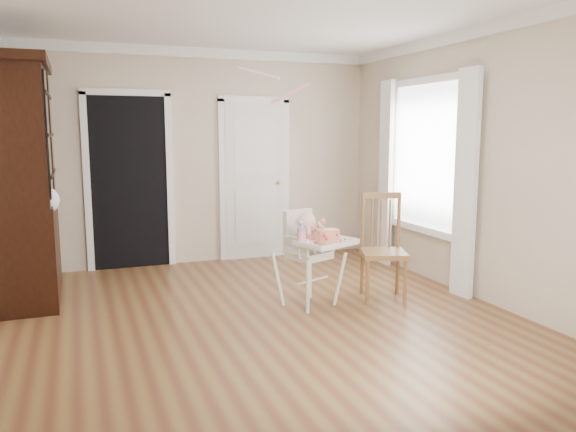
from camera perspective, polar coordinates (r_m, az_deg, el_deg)
name	(u,v)px	position (r m, az deg, el deg)	size (l,w,h in m)	color
floor	(263,321)	(5.12, -2.51, -10.56)	(5.00, 5.00, 0.00)	brown
ceiling	(261,6)	(4.94, -2.73, 20.51)	(5.00, 5.00, 0.00)	white
wall_back	(201,157)	(7.26, -8.79, 5.91)	(4.50, 4.50, 0.00)	beige
wall_right	(476,165)	(5.94, 18.57, 4.98)	(5.00, 5.00, 0.00)	beige
crown_molding	(261,14)	(4.93, -2.73, 19.83)	(4.50, 5.00, 0.12)	white
doorway	(129,178)	(7.13, -15.82, 3.69)	(1.06, 0.05, 2.22)	black
closet_door	(255,181)	(7.44, -3.39, 3.54)	(0.96, 0.09, 2.13)	white
window_right	(424,166)	(6.54, 13.62, 4.92)	(0.13, 1.84, 2.30)	white
high_chair	(310,247)	(5.39, 2.21, -3.12)	(0.75, 0.82, 0.95)	white
baby	(308,234)	(5.38, 2.05, -1.79)	(0.30, 0.22, 0.39)	beige
cake	(328,236)	(5.18, 4.12, -2.07)	(0.28, 0.28, 0.13)	silver
sippy_cup	(301,235)	(5.14, 1.36, -1.94)	(0.08, 0.08, 0.19)	pink
china_cabinet	(24,182)	(6.10, -25.22, 3.13)	(0.63, 1.40, 2.37)	black
dining_chair	(383,250)	(5.75, 9.62, -3.42)	(0.55, 0.55, 1.06)	brown
streamer	(258,73)	(5.53, -3.04, 14.32)	(0.03, 0.50, 0.02)	pink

